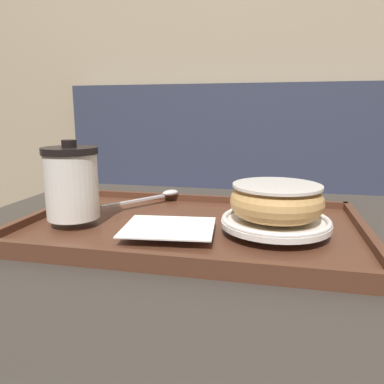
# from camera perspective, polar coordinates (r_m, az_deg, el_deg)

# --- Properties ---
(wall_behind) EXTENTS (8.00, 0.05, 2.40)m
(wall_behind) POSITION_cam_1_polar(r_m,az_deg,el_deg) (1.66, 8.72, 22.72)
(wall_behind) COLOR tan
(wall_behind) RESTS_ON ground_plane
(booth_bench) EXTENTS (1.37, 0.44, 1.00)m
(booth_bench) POSITION_cam_1_polar(r_m,az_deg,el_deg) (1.52, 5.07, -10.20)
(booth_bench) COLOR #33384C
(booth_bench) RESTS_ON ground_plane
(cafe_table) EXTENTS (0.80, 0.73, 0.71)m
(cafe_table) POSITION_cam_1_polar(r_m,az_deg,el_deg) (0.65, -0.79, -21.63)
(cafe_table) COLOR #38332D
(cafe_table) RESTS_ON ground_plane
(serving_tray) EXTENTS (0.52, 0.32, 0.02)m
(serving_tray) POSITION_cam_1_polar(r_m,az_deg,el_deg) (0.59, 0.00, -5.43)
(serving_tray) COLOR #512D1E
(serving_tray) RESTS_ON cafe_table
(napkin_paper) EXTENTS (0.14, 0.12, 0.00)m
(napkin_paper) POSITION_cam_1_polar(r_m,az_deg,el_deg) (0.53, -3.55, -5.37)
(napkin_paper) COLOR white
(napkin_paper) RESTS_ON serving_tray
(coffee_cup_front) EXTENTS (0.08, 0.08, 0.12)m
(coffee_cup_front) POSITION_cam_1_polar(r_m,az_deg,el_deg) (0.60, -17.87, 1.40)
(coffee_cup_front) COLOR white
(coffee_cup_front) RESTS_ON serving_tray
(plate_with_chocolate_donut) EXTENTS (0.15, 0.15, 0.01)m
(plate_with_chocolate_donut) POSITION_cam_1_polar(r_m,az_deg,el_deg) (0.55, 12.60, -4.29)
(plate_with_chocolate_donut) COLOR white
(plate_with_chocolate_donut) RESTS_ON serving_tray
(donut_chocolate_glazed) EXTENTS (0.13, 0.13, 0.05)m
(donut_chocolate_glazed) POSITION_cam_1_polar(r_m,az_deg,el_deg) (0.54, 12.75, -1.18)
(donut_chocolate_glazed) COLOR tan
(donut_chocolate_glazed) RESTS_ON plate_with_chocolate_donut
(spoon) EXTENTS (0.11, 0.14, 0.01)m
(spoon) POSITION_cam_1_polar(r_m,az_deg,el_deg) (0.72, -5.03, -0.50)
(spoon) COLOR silver
(spoon) RESTS_ON serving_tray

